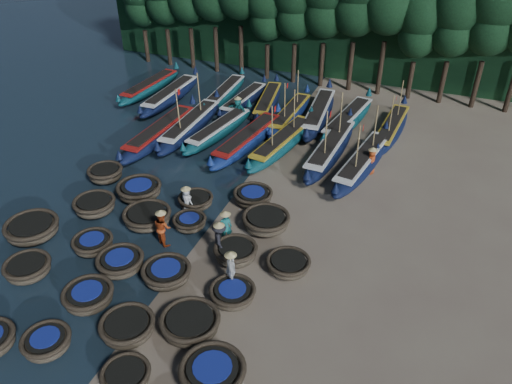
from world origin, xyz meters
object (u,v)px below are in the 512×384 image
(long_boat_2, at_px, (161,132))
(coracle_18, at_px, (236,252))
(coracle_6, at_px, (88,296))
(long_boat_16, at_px, (348,120))
(long_boat_11, at_px, (225,93))
(fisherman_5, at_px, (238,109))
(fisherman_0, at_px, (187,199))
(fisherman_6, at_px, (372,160))
(fisherman_4, at_px, (231,269))
(long_boat_15, at_px, (319,113))
(coracle_12, at_px, (120,262))
(long_boat_6, at_px, (283,142))
(long_boat_5, at_px, (248,139))
(long_boat_3, at_px, (191,125))
(long_boat_13, at_px, (268,102))
(coracle_15, at_px, (95,205))
(coracle_10, at_px, (32,229))
(coracle_7, at_px, (128,327))
(long_boat_4, at_px, (219,130))
(coracle_19, at_px, (288,264))
(coracle_14, at_px, (233,293))
(coracle_24, at_px, (266,221))
(coracle_17, at_px, (190,222))
(long_boat_12, at_px, (244,100))
(coracle_5, at_px, (28,268))
(coracle_23, at_px, (253,196))
(long_boat_8, at_px, (362,162))
(long_boat_9, at_px, (150,87))
(coracle_3, at_px, (126,376))
(coracle_2, at_px, (47,342))
(coracle_21, at_px, (139,190))
(coracle_9, at_px, (213,373))
(coracle_13, at_px, (166,273))
(coracle_16, at_px, (147,217))
(fisherman_2, at_px, (162,227))
(long_boat_7, at_px, (330,149))
(coracle_20, at_px, (105,173))
(fisherman_3, at_px, (220,239))
(coracle_22, at_px, (196,200))
(fisherman_1, at_px, (226,225))
(long_boat_17, at_px, (391,128))
(long_boat_10, at_px, (171,95))

(long_boat_2, bearing_deg, coracle_18, -42.56)
(coracle_6, distance_m, long_boat_16, 20.79)
(long_boat_11, bearing_deg, fisherman_5, -54.01)
(fisherman_0, height_order, fisherman_6, fisherman_6)
(fisherman_4, xyz_separation_m, fisherman_5, (-6.15, 15.11, -0.06))
(long_boat_15, bearing_deg, coracle_12, -107.35)
(coracle_6, distance_m, long_boat_6, 15.52)
(fisherman_5, bearing_deg, long_boat_5, -36.73)
(long_boat_3, height_order, long_boat_16, long_boat_3)
(long_boat_13, bearing_deg, long_boat_2, -131.53)
(coracle_15, bearing_deg, coracle_10, -119.47)
(coracle_7, xyz_separation_m, long_boat_4, (-3.75, 16.20, 0.10))
(coracle_19, bearing_deg, fisherman_6, 79.41)
(coracle_12, height_order, fisherman_4, fisherman_4)
(coracle_14, xyz_separation_m, coracle_24, (-0.42, 5.02, 0.08))
(coracle_17, height_order, fisherman_4, fisherman_4)
(long_boat_12, distance_m, fisherman_4, 18.82)
(coracle_14, bearing_deg, coracle_5, -167.84)
(coracle_23, xyz_separation_m, long_boat_13, (-3.50, 11.69, 0.12))
(long_boat_4, bearing_deg, fisherman_4, -53.43)
(long_boat_8, bearing_deg, long_boat_5, -173.04)
(coracle_7, relative_size, fisherman_5, 1.11)
(long_boat_9, bearing_deg, coracle_3, -56.28)
(coracle_2, bearing_deg, coracle_14, 42.15)
(long_boat_13, bearing_deg, coracle_21, -109.14)
(coracle_2, xyz_separation_m, coracle_12, (0.01, 4.68, 0.03))
(coracle_9, xyz_separation_m, coracle_13, (-4.02, 3.82, -0.04))
(coracle_16, relative_size, long_boat_11, 0.36)
(fisherman_6, bearing_deg, fisherman_5, -121.29)
(coracle_5, bearing_deg, coracle_19, 23.06)
(long_boat_11, xyz_separation_m, fisherman_2, (4.40, -16.64, 0.41))
(coracle_12, distance_m, long_boat_7, 14.53)
(coracle_3, relative_size, coracle_20, 1.00)
(coracle_21, bearing_deg, coracle_2, -76.57)
(coracle_15, bearing_deg, fisherman_0, 21.63)
(coracle_16, relative_size, fisherman_3, 1.46)
(coracle_6, xyz_separation_m, long_boat_6, (3.09, 15.21, 0.14))
(coracle_16, relative_size, long_boat_12, 0.39)
(long_boat_5, bearing_deg, long_boat_11, 133.01)
(coracle_22, bearing_deg, coracle_17, -72.00)
(long_boat_8, bearing_deg, fisherman_1, -109.39)
(coracle_12, distance_m, coracle_17, 4.07)
(coracle_10, xyz_separation_m, fisherman_6, (13.97, 11.84, 0.38))
(coracle_3, bearing_deg, long_boat_17, 76.02)
(fisherman_1, bearing_deg, coracle_14, 88.08)
(long_boat_4, distance_m, long_boat_7, 7.44)
(coracle_17, xyz_separation_m, fisherman_1, (2.08, -0.28, 0.56))
(coracle_24, bearing_deg, coracle_2, -116.48)
(long_boat_11, xyz_separation_m, long_boat_15, (7.60, -1.00, 0.07))
(long_boat_10, relative_size, long_boat_16, 1.00)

